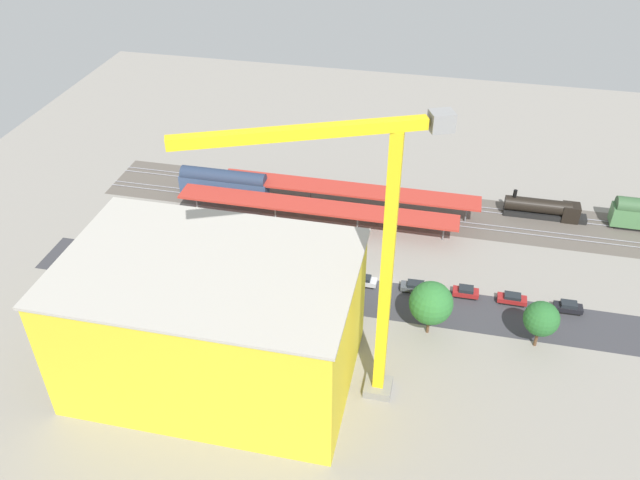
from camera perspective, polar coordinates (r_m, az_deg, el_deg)
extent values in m
plane|color=gray|center=(105.45, 5.59, -3.86)|extent=(184.16, 184.16, 0.00)
cube|color=#5B544C|center=(124.00, 7.03, 2.74)|extent=(115.13, 14.12, 0.01)
cube|color=#38383D|center=(102.48, 5.29, -5.21)|extent=(115.12, 9.22, 0.01)
cube|color=#9E9EA8|center=(127.01, 7.23, 3.69)|extent=(115.10, 0.34, 0.12)
cube|color=#9E9EA8|center=(125.79, 7.15, 3.35)|extent=(115.10, 0.34, 0.12)
cube|color=#9E9EA8|center=(122.03, 6.91, 2.26)|extent=(115.10, 0.34, 0.12)
cube|color=#9E9EA8|center=(120.83, 6.83, 1.89)|extent=(115.10, 0.34, 0.12)
cube|color=#B73328|center=(116.68, -0.37, 2.96)|extent=(51.22, 5.06, 0.38)
cylinder|color=slate|center=(115.77, 10.84, 0.77)|extent=(0.30, 0.30, 3.62)
cylinder|color=slate|center=(116.60, 3.32, 1.70)|extent=(0.30, 0.30, 3.62)
cylinder|color=slate|center=(119.41, -3.97, 2.57)|extent=(0.30, 0.30, 3.62)
cylinder|color=slate|center=(124.08, -10.83, 3.35)|extent=(0.30, 0.30, 3.62)
cube|color=#B73328|center=(121.33, 2.53, 4.49)|extent=(48.78, 5.03, 0.38)
cylinder|color=slate|center=(121.39, 12.76, 2.38)|extent=(0.30, 0.30, 3.92)
cylinder|color=slate|center=(121.66, 5.90, 3.22)|extent=(0.30, 0.30, 3.92)
cylinder|color=slate|center=(123.67, -0.84, 4.01)|extent=(0.30, 0.30, 3.92)
cylinder|color=slate|center=(127.34, -7.29, 4.71)|extent=(0.30, 0.30, 3.92)
cube|color=black|center=(127.47, 19.16, 2.11)|extent=(14.93, 2.43, 1.00)
cylinder|color=black|center=(126.31, 18.64, 2.89)|extent=(11.89, 2.69, 2.67)
cube|color=black|center=(127.65, 21.20, 2.27)|extent=(3.04, 2.87, 3.23)
cylinder|color=black|center=(124.72, 16.81, 3.94)|extent=(0.70, 0.70, 1.40)
cube|color=black|center=(127.97, -8.37, 3.91)|extent=(15.67, 2.43, 0.60)
cube|color=#384C72|center=(126.91, -8.45, 4.71)|extent=(17.41, 3.03, 3.55)
cylinder|color=#273550|center=(125.89, -8.52, 5.50)|extent=(16.72, 3.03, 3.00)
cube|color=black|center=(106.84, 20.95, -5.80)|extent=(3.62, 1.72, 0.30)
cube|color=black|center=(106.51, 21.01, -5.59)|extent=(4.30, 1.80, 0.77)
cube|color=#1E2328|center=(106.08, 21.09, -5.30)|extent=(2.42, 1.57, 0.63)
cube|color=black|center=(105.70, 16.51, -5.22)|extent=(3.78, 1.79, 0.30)
cube|color=maroon|center=(105.38, 16.55, -5.01)|extent=(4.50, 1.87, 0.72)
cube|color=#1E2328|center=(104.98, 16.61, -4.75)|extent=(2.52, 1.63, 0.54)
cube|color=black|center=(105.13, 12.67, -4.74)|extent=(3.40, 1.84, 0.30)
cube|color=maroon|center=(104.79, 12.71, -4.52)|extent=(4.05, 1.92, 0.78)
cube|color=#1E2328|center=(104.36, 12.75, -4.23)|extent=(2.27, 1.68, 0.58)
cube|color=black|center=(104.67, 8.37, -4.36)|extent=(3.96, 1.94, 0.30)
cube|color=#474C51|center=(104.34, 8.40, -4.14)|extent=(4.71, 2.04, 0.74)
cube|color=#1E2328|center=(103.92, 8.43, -3.86)|extent=(2.65, 1.75, 0.57)
cube|color=black|center=(104.96, 3.80, -3.86)|extent=(3.74, 1.80, 0.30)
cube|color=silver|center=(104.62, 3.81, -3.63)|extent=(4.44, 1.88, 0.80)
cube|color=#1E2328|center=(104.19, 3.82, -3.34)|extent=(2.50, 1.62, 0.55)
cube|color=black|center=(106.49, -0.19, -3.10)|extent=(4.09, 1.98, 0.30)
cube|color=maroon|center=(106.13, -0.19, -2.86)|extent=(4.86, 2.09, 0.85)
cube|color=#1E2328|center=(105.67, -0.20, -2.54)|extent=(2.74, 1.78, 0.65)
cube|color=yellow|center=(85.85, -9.36, -7.18)|extent=(36.20, 23.48, 18.14)
cube|color=#B7B2A8|center=(79.92, -9.99, -2.29)|extent=(36.80, 24.08, 0.40)
cube|color=gray|center=(88.72, 5.13, -12.77)|extent=(3.60, 3.60, 1.20)
cube|color=yellow|center=(75.96, 5.86, -3.45)|extent=(1.40, 1.40, 38.18)
cube|color=yellow|center=(63.41, -1.77, 9.45)|extent=(24.11, 11.05, 1.20)
cube|color=gray|center=(66.84, 10.66, 10.27)|extent=(2.99, 2.77, 2.00)
cube|color=black|center=(101.54, -2.33, -5.33)|extent=(9.47, 2.98, 0.50)
cube|color=white|center=(100.19, -1.80, -4.73)|extent=(7.45, 3.05, 2.81)
cube|color=#334C8C|center=(101.57, -4.29, -4.27)|extent=(2.25, 2.60, 2.55)
cube|color=black|center=(102.45, -0.61, -4.86)|extent=(8.48, 2.41, 0.50)
cube|color=silver|center=(101.19, 0.04, -4.25)|extent=(6.10, 2.64, 2.76)
cube|color=silver|center=(102.13, -2.28, -4.00)|extent=(2.41, 2.61, 2.34)
cube|color=black|center=(102.07, 0.43, -5.04)|extent=(8.42, 3.01, 0.50)
cube|color=silver|center=(100.71, 1.01, -4.41)|extent=(6.32, 3.06, 2.97)
cube|color=#334C8C|center=(101.84, -1.21, -4.05)|extent=(2.36, 2.68, 2.49)
cylinder|color=brown|center=(98.93, -1.48, -5.45)|extent=(0.36, 0.36, 3.55)
sphere|color=#38843D|center=(96.84, -1.51, -4.01)|extent=(4.17, 4.17, 4.17)
cylinder|color=brown|center=(104.58, -11.90, -3.84)|extent=(0.50, 0.50, 3.18)
sphere|color=#38843D|center=(102.30, -12.15, -2.22)|extent=(6.13, 6.13, 6.13)
cylinder|color=brown|center=(96.69, 9.52, -7.26)|extent=(0.43, 0.43, 3.45)
sphere|color=#2D7233|center=(94.08, 9.75, -5.49)|extent=(6.35, 6.35, 6.35)
cylinder|color=brown|center=(98.45, 18.55, -8.07)|extent=(0.46, 0.46, 3.36)
sphere|color=#28662D|center=(96.21, 18.93, -6.58)|extent=(5.03, 5.03, 5.03)
cylinder|color=brown|center=(103.12, -9.56, -4.32)|extent=(0.59, 0.59, 2.75)
sphere|color=#28662D|center=(101.02, -9.74, -2.85)|extent=(5.70, 5.70, 5.70)
cylinder|color=#333333|center=(96.92, 9.65, -6.25)|extent=(0.16, 0.16, 5.69)
cube|color=black|center=(94.78, 9.84, -4.77)|extent=(0.36, 0.36, 0.90)
sphere|color=red|center=(94.78, 9.71, -4.75)|extent=(0.20, 0.20, 0.20)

